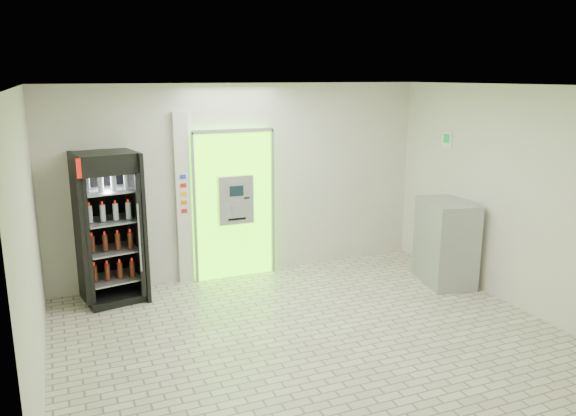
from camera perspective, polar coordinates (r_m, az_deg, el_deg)
ground at (r=7.06m, az=2.27°, el=-12.81°), size 6.00×6.00×0.00m
room_shell at (r=6.47m, az=2.41°, el=2.00°), size 6.00×6.00×6.00m
atm_assembly at (r=8.75m, az=-5.53°, el=0.45°), size 1.30×0.24×2.33m
pillar at (r=8.56m, az=-10.61°, el=0.89°), size 0.22×0.11×2.60m
beverage_cooler at (r=8.19m, az=-17.64°, el=-2.18°), size 0.91×0.86×2.11m
steel_cabinet at (r=8.87m, az=15.73°, el=-3.36°), size 0.84×1.08×1.28m
exit_sign at (r=9.18m, az=15.85°, el=6.64°), size 0.02×0.22×0.26m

